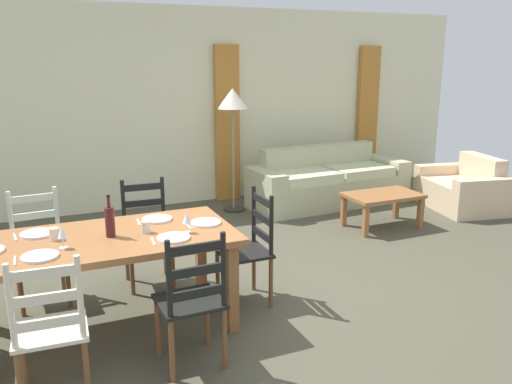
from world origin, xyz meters
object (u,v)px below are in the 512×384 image
at_px(wine_bottle, 110,221).
at_px(dining_chair_near_right, 192,300).
at_px(dining_chair_far_right, 147,233).
at_px(coffee_cup_primary, 146,227).
at_px(dining_chair_head_east, 249,248).
at_px(wine_glass_near_left, 62,233).
at_px(dining_chair_near_left, 50,330).
at_px(couch, 327,183).
at_px(dining_table, 105,248).
at_px(armchair_upholstered, 465,190).
at_px(standing_lamp, 233,106).
at_px(coffee_cup_secondary, 54,234).
at_px(dining_chair_far_left, 39,248).
at_px(coffee_table, 383,199).
at_px(wine_glass_near_right, 187,219).

bearing_deg(wine_bottle, dining_chair_near_right, -61.18).
xyz_separation_m(dining_chair_far_right, coffee_cup_primary, (-0.17, -0.79, 0.32)).
distance_m(dining_chair_head_east, wine_bottle, 1.19).
bearing_deg(wine_glass_near_left, dining_chair_near_left, -103.15).
bearing_deg(couch, dining_chair_head_east, -132.59).
bearing_deg(dining_chair_head_east, dining_chair_near_left, -153.91).
height_order(dining_chair_near_right, wine_glass_near_left, dining_chair_near_right).
bearing_deg(dining_chair_head_east, couch, 47.41).
bearing_deg(dining_table, coffee_cup_primary, -4.80).
relative_size(dining_chair_near_right, dining_chair_far_right, 1.00).
bearing_deg(dining_chair_near_left, armchair_upholstered, 22.26).
relative_size(coffee_cup_primary, standing_lamp, 0.05).
height_order(dining_table, coffee_cup_secondary, coffee_cup_secondary).
distance_m(dining_chair_far_left, coffee_cup_secondary, 0.74).
height_order(couch, armchair_upholstered, couch).
relative_size(dining_chair_far_left, coffee_table, 1.07).
height_order(wine_bottle, wine_glass_near_left, wine_bottle).
distance_m(dining_chair_near_right, wine_glass_near_left, 1.01).
xyz_separation_m(dining_chair_far_left, dining_chair_head_east, (1.61, -0.71, 0.00)).
bearing_deg(couch, wine_bottle, -143.64).
height_order(dining_chair_near_left, dining_chair_far_right, same).
height_order(coffee_cup_primary, standing_lamp, standing_lamp).
bearing_deg(wine_bottle, dining_chair_far_right, 61.38).
distance_m(wine_bottle, wine_glass_near_right, 0.55).
xyz_separation_m(wine_glass_near_left, coffee_cup_primary, (0.59, 0.11, -0.07)).
distance_m(dining_table, coffee_cup_secondary, 0.37).
bearing_deg(dining_chair_far_left, dining_chair_near_left, -89.71).
bearing_deg(couch, dining_table, -144.09).
bearing_deg(wine_glass_near_right, couch, 42.83).
relative_size(wine_glass_near_right, coffee_table, 0.18).
xyz_separation_m(wine_glass_near_left, wine_glass_near_right, (0.87, -0.02, 0.00)).
xyz_separation_m(dining_chair_far_right, couch, (2.93, 1.69, -0.19)).
bearing_deg(dining_chair_far_right, coffee_cup_secondary, -139.54).
xyz_separation_m(coffee_table, standing_lamp, (-1.40, 1.40, 1.06)).
distance_m(wine_glass_near_left, coffee_cup_primary, 0.61).
relative_size(dining_chair_far_left, dining_chair_head_east, 1.00).
distance_m(dining_table, standing_lamp, 3.43).
height_order(dining_chair_near_left, coffee_cup_primary, dining_chair_near_left).
xyz_separation_m(coffee_cup_primary, armchair_upholstered, (4.72, 1.51, -0.55)).
distance_m(dining_chair_head_east, couch, 3.30).
xyz_separation_m(coffee_cup_primary, coffee_cup_secondary, (-0.64, 0.11, 0.00)).
bearing_deg(dining_chair_head_east, coffee_cup_secondary, 178.22).
xyz_separation_m(wine_glass_near_left, standing_lamp, (2.35, 2.78, 0.55)).
xyz_separation_m(dining_chair_far_right, armchair_upholstered, (4.55, 0.71, -0.23)).
xyz_separation_m(dining_chair_near_left, couch, (3.84, 3.21, -0.19)).
relative_size(dining_chair_near_right, dining_chair_head_east, 1.00).
distance_m(dining_chair_head_east, armchair_upholstered, 4.12).
xyz_separation_m(dining_table, couch, (3.40, 2.46, -0.37)).
bearing_deg(dining_table, wine_glass_near_left, -155.99).
xyz_separation_m(dining_chair_near_right, dining_chair_far_right, (0.03, 1.49, 0.00)).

